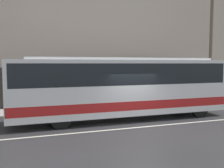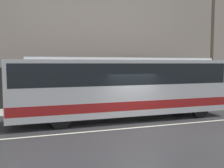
% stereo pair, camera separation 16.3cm
% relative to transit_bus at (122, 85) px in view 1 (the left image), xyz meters
% --- Properties ---
extents(ground_plane, '(60.00, 60.00, 0.00)m').
position_rel_transit_bus_xyz_m(ground_plane, '(0.12, -2.07, -1.88)').
color(ground_plane, '#2D2D30').
extents(sidewalk, '(60.00, 2.49, 0.17)m').
position_rel_transit_bus_xyz_m(sidewalk, '(0.12, 3.17, -1.79)').
color(sidewalk, '#A09E99').
rests_on(sidewalk, ground_plane).
extents(building_facade, '(60.00, 0.35, 11.08)m').
position_rel_transit_bus_xyz_m(building_facade, '(0.12, 4.56, 3.47)').
color(building_facade, '#B7A899').
rests_on(building_facade, ground_plane).
extents(lane_stripe, '(54.00, 0.14, 0.01)m').
position_rel_transit_bus_xyz_m(lane_stripe, '(0.12, -2.07, -1.87)').
color(lane_stripe, beige).
rests_on(lane_stripe, ground_plane).
extents(transit_bus, '(11.75, 2.56, 3.33)m').
position_rel_transit_bus_xyz_m(transit_bus, '(0.00, 0.00, 0.00)').
color(transit_bus, white).
rests_on(transit_bus, ground_plane).
extents(utility_pole_near, '(0.22, 0.22, 8.19)m').
position_rel_transit_bus_xyz_m(utility_pole_near, '(7.90, 2.41, 2.39)').
color(utility_pole_near, brown).
rests_on(utility_pole_near, sidewalk).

